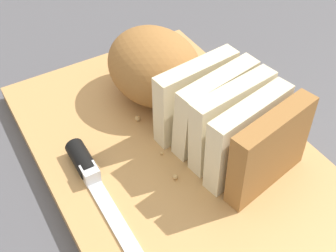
% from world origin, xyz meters
% --- Properties ---
extents(ground_plane, '(3.00, 3.00, 0.00)m').
position_xyz_m(ground_plane, '(0.00, 0.00, 0.00)').
color(ground_plane, '#4C4C51').
extents(cutting_board, '(0.45, 0.31, 0.02)m').
position_xyz_m(cutting_board, '(0.00, 0.00, 0.01)').
color(cutting_board, tan).
rests_on(cutting_board, ground_plane).
extents(bread_loaf, '(0.31, 0.16, 0.10)m').
position_xyz_m(bread_loaf, '(-0.03, 0.04, 0.07)').
color(bread_loaf, '#996633').
rests_on(bread_loaf, cutting_board).
extents(bread_knife, '(0.28, 0.02, 0.02)m').
position_xyz_m(bread_knife, '(0.02, -0.11, 0.03)').
color(bread_knife, silver).
rests_on(bread_knife, cutting_board).
extents(crumb_near_knife, '(0.00, 0.00, 0.00)m').
position_xyz_m(crumb_near_knife, '(0.01, 0.02, 0.02)').
color(crumb_near_knife, tan).
rests_on(crumb_near_knife, cutting_board).
extents(crumb_near_loaf, '(0.01, 0.01, 0.01)m').
position_xyz_m(crumb_near_loaf, '(0.06, -0.02, 0.03)').
color(crumb_near_loaf, tan).
rests_on(crumb_near_loaf, cutting_board).
extents(crumb_stray_left, '(0.01, 0.01, 0.01)m').
position_xyz_m(crumb_stray_left, '(-0.06, -0.01, 0.03)').
color(crumb_stray_left, tan).
rests_on(crumb_stray_left, cutting_board).
extents(crumb_stray_right, '(0.00, 0.00, 0.00)m').
position_xyz_m(crumb_stray_right, '(0.01, -0.02, 0.02)').
color(crumb_stray_right, tan).
rests_on(crumb_stray_right, cutting_board).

